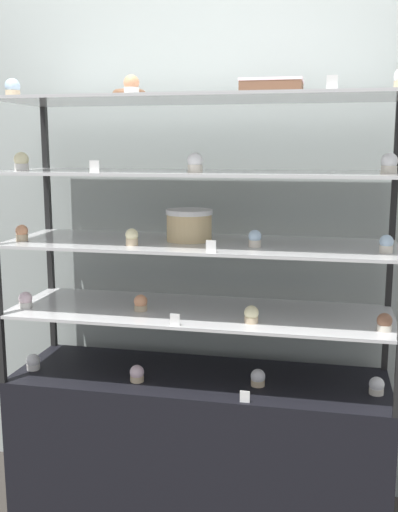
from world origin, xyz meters
TOP-DOWN VIEW (x-y plane):
  - back_wall at (0.00, 0.39)m, footprint 8.00×0.05m
  - display_base at (0.00, 0.00)m, footprint 1.51×0.48m
  - display_riser_lower at (0.00, 0.00)m, footprint 1.51×0.48m
  - display_riser_middle at (0.00, 0.00)m, footprint 1.51×0.48m
  - display_riser_upper at (0.00, 0.00)m, footprint 1.51×0.48m
  - display_riser_top at (0.00, 0.00)m, footprint 1.51×0.48m
  - layer_cake_centerpiece at (-0.05, 0.03)m, footprint 0.19×0.19m
  - sheet_cake_frosted at (0.27, 0.04)m, footprint 0.23×0.17m
  - cupcake_0 at (-0.69, -0.08)m, footprint 0.06×0.06m
  - cupcake_1 at (-0.23, -0.11)m, footprint 0.06×0.06m
  - cupcake_2 at (0.25, -0.05)m, footprint 0.06×0.06m
  - cupcake_3 at (0.69, -0.04)m, footprint 0.06×0.06m
  - price_tag_0 at (0.22, -0.22)m, footprint 0.04×0.00m
  - cupcake_4 at (-0.70, -0.11)m, footprint 0.05×0.05m
  - cupcake_5 at (-0.23, -0.05)m, footprint 0.05×0.05m
  - cupcake_6 at (0.23, -0.13)m, footprint 0.05×0.05m
  - cupcake_7 at (0.70, -0.13)m, footprint 0.05×0.05m
  - price_tag_1 at (-0.04, -0.22)m, footprint 0.04×0.00m
  - cupcake_8 at (-0.69, -0.11)m, footprint 0.05×0.05m
  - cupcake_9 at (-0.23, -0.13)m, footprint 0.05×0.05m
  - cupcake_10 at (0.23, -0.07)m, footprint 0.05×0.05m
  - cupcake_11 at (0.69, -0.10)m, footprint 0.05×0.05m
  - price_tag_2 at (0.09, -0.22)m, footprint 0.04×0.00m
  - cupcake_12 at (-0.69, -0.09)m, footprint 0.06×0.06m
  - cupcake_13 at (0.01, -0.10)m, footprint 0.06×0.06m
  - cupcake_14 at (0.69, -0.08)m, footprint 0.06×0.06m
  - price_tag_3 at (-0.34, -0.22)m, footprint 0.04×0.00m
  - cupcake_15 at (-0.71, -0.10)m, footprint 0.06×0.06m
  - cupcake_16 at (-0.23, -0.11)m, footprint 0.06×0.06m
  - price_tag_4 at (0.49, -0.22)m, footprint 0.04×0.00m
  - donut_glazed at (-0.29, 0.05)m, footprint 0.13×0.13m

SIDE VIEW (x-z plane):
  - display_base at x=0.00m, z-range 0.00..0.66m
  - price_tag_0 at x=0.22m, z-range 0.66..0.70m
  - cupcake_0 at x=-0.69m, z-range 0.65..0.72m
  - cupcake_1 at x=-0.23m, z-range 0.65..0.72m
  - cupcake_2 at x=0.25m, z-range 0.65..0.72m
  - cupcake_3 at x=0.69m, z-range 0.65..0.72m
  - display_riser_lower at x=0.00m, z-range 0.78..1.05m
  - price_tag_1 at x=-0.04m, z-range 0.93..0.98m
  - cupcake_4 at x=-0.70m, z-range 0.93..0.99m
  - cupcake_5 at x=-0.23m, z-range 0.93..0.99m
  - cupcake_6 at x=0.23m, z-range 0.93..0.99m
  - cupcake_7 at x=0.70m, z-range 0.93..0.99m
  - display_riser_middle at x=0.00m, z-range 1.05..1.33m
  - price_tag_2 at x=0.09m, z-range 1.21..1.25m
  - cupcake_8 at x=-0.69m, z-range 1.21..1.27m
  - cupcake_9 at x=-0.23m, z-range 1.21..1.27m
  - cupcake_10 at x=0.23m, z-range 1.21..1.27m
  - cupcake_11 at x=0.69m, z-range 1.21..1.27m
  - layer_cake_centerpiece at x=-0.05m, z-range 1.21..1.33m
  - back_wall at x=0.00m, z-range 0.00..2.60m
  - display_riser_upper at x=0.00m, z-range 1.33..1.60m
  - price_tag_3 at x=-0.34m, z-range 1.48..1.53m
  - cupcake_12 at x=-0.69m, z-range 1.48..1.55m
  - cupcake_13 at x=0.01m, z-range 1.48..1.55m
  - cupcake_14 at x=0.69m, z-range 1.48..1.55m
  - display_riser_top at x=0.00m, z-range 1.60..1.88m
  - donut_glazed at x=-0.29m, z-range 1.76..1.80m
  - price_tag_4 at x=0.49m, z-range 1.76..1.80m
  - sheet_cake_frosted at x=0.27m, z-range 1.76..1.82m
  - cupcake_15 at x=-0.71m, z-range 1.76..1.83m
  - cupcake_16 at x=-0.23m, z-range 1.76..1.83m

